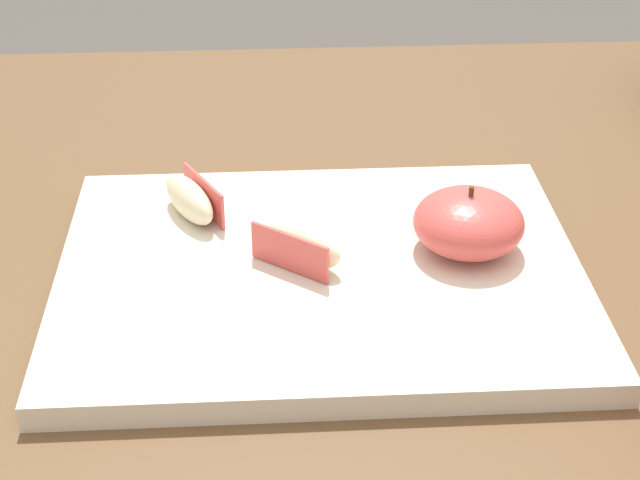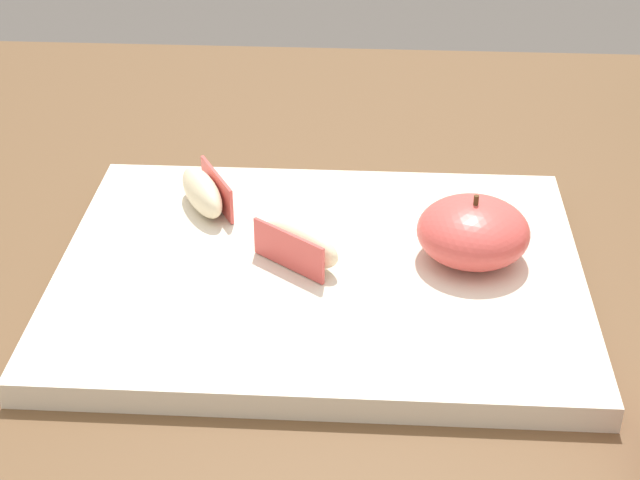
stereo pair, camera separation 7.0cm
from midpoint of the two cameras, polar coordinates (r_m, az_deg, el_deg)
name	(u,v)px [view 2 (the right image)]	position (r m, az deg, el deg)	size (l,w,h in m)	color
dining_table	(412,363)	(0.82, 7.66, -7.01)	(1.26, 0.85, 0.75)	brown
cutting_board	(320,275)	(0.71, 2.80, -2.08)	(0.37, 0.29, 0.02)	beige
apple_half_skin_up	(473,232)	(0.72, 11.46, 0.38)	(0.08, 0.08, 0.05)	#D14C47
apple_wedge_middle	(203,192)	(0.77, -4.06, 2.66)	(0.05, 0.07, 0.03)	beige
apple_wedge_left	(299,244)	(0.70, 1.65, -0.32)	(0.07, 0.06, 0.03)	beige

